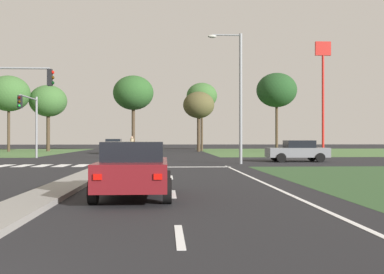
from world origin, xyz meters
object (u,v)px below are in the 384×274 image
treeline_fifth (202,96)px  treeline_sixth (199,105)px  treeline_seventh (277,90)px  traffic_signal_far_left (30,114)px  fastfood_pole_sign (323,73)px  pedestrian_at_median (132,143)px  car_grey_near (298,151)px  street_lamp_second (238,91)px  treeline_third (48,101)px  treeline_second (9,94)px  treeline_fourth (133,93)px  car_teal_third (114,146)px  traffic_signal_near_left (2,96)px  car_maroon_second (134,169)px

treeline_fifth → treeline_sixth: size_ratio=1.20×
treeline_sixth → treeline_seventh: treeline_seventh is taller
traffic_signal_far_left → treeline_fifth: size_ratio=0.57×
treeline_seventh → treeline_sixth: bearing=-160.4°
traffic_signal_far_left → fastfood_pole_sign: 32.97m
fastfood_pole_sign → traffic_signal_far_left: bearing=-152.9°
treeline_fifth → treeline_sixth: bearing=-101.0°
pedestrian_at_median → fastfood_pole_sign: fastfood_pole_sign is taller
car_grey_near → street_lamp_second: size_ratio=0.51×
car_grey_near → treeline_third: treeline_third is taller
traffic_signal_far_left → treeline_sixth: (15.05, 21.04, 2.25)m
street_lamp_second → treeline_sixth: 29.67m
treeline_sixth → street_lamp_second: bearing=-89.2°
treeline_third → treeline_fifth: (19.97, 0.94, 0.85)m
treeline_second → pedestrian_at_median: bearing=-40.5°
treeline_fourth → treeline_seventh: size_ratio=0.96×
street_lamp_second → treeline_second: treeline_second is taller
treeline_fifth → street_lamp_second: bearing=-90.4°
car_teal_third → treeline_third: treeline_third is taller
pedestrian_at_median → treeline_third: bearing=-102.5°
fastfood_pole_sign → street_lamp_second: bearing=-119.9°
traffic_signal_near_left → treeline_fifth: size_ratio=0.65×
street_lamp_second → car_grey_near: bearing=30.8°
treeline_third → treeline_fifth: size_ratio=0.94×
treeline_sixth → treeline_third: bearing=173.0°
fastfood_pole_sign → treeline_third: bearing=165.4°
car_teal_third → treeline_third: (-9.49, 10.08, 5.65)m
street_lamp_second → treeline_second: bearing=128.6°
fastfood_pole_sign → treeline_seventh: size_ratio=1.21×
street_lamp_second → treeline_sixth: (-0.44, 29.64, 1.13)m
pedestrian_at_median → treeline_second: bearing=-90.1°
treeline_seventh → traffic_signal_far_left: bearing=-136.2°
car_grey_near → fastfood_pole_sign: bearing=-23.0°
fastfood_pole_sign → treeline_fifth: (-13.23, 9.59, -1.91)m
pedestrian_at_median → treeline_second: 22.28m
treeline_fifth → treeline_seventh: bearing=3.0°
car_maroon_second → treeline_third: (-14.27, 49.07, 5.68)m
car_maroon_second → treeline_fifth: (5.71, 50.01, 6.52)m
car_maroon_second → treeline_seventh: (15.94, 50.56, 7.41)m
treeline_third → treeline_seventh: treeline_seventh is taller
treeline_seventh → car_teal_third: bearing=-150.8°
treeline_second → treeline_third: 4.83m
treeline_fourth → traffic_signal_near_left: bearing=-97.6°
street_lamp_second → car_maroon_second: bearing=-107.9°
treeline_fourth → treeline_fifth: 9.23m
traffic_signal_near_left → treeline_fourth: (4.92, 36.70, 3.72)m
pedestrian_at_median → traffic_signal_far_left: bearing=-4.0°
traffic_signal_far_left → traffic_signal_near_left: traffic_signal_near_left is taller
car_grey_near → fastfood_pole_sign: (8.76, 20.60, 8.46)m
car_grey_near → car_maroon_second: car_maroon_second is taller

